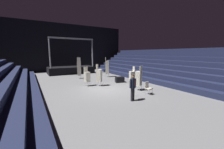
{
  "coord_description": "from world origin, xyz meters",
  "views": [
    {
      "loc": [
        -5.5,
        -10.05,
        3.06
      ],
      "look_at": [
        0.04,
        -0.79,
        1.4
      ],
      "focal_mm": 22.28,
      "sensor_mm": 36.0,
      "label": 1
    }
  ],
  "objects_px": {
    "chair_stack_front_right": "(139,78)",
    "chair_stack_mid_left": "(132,76)",
    "loose_chair_near_man": "(148,87)",
    "stage_riser": "(71,69)",
    "chair_stack_mid_right": "(107,67)",
    "chair_stack_mid_centre": "(79,68)",
    "man_with_tie": "(133,86)",
    "chair_stack_front_left": "(99,75)",
    "equipment_road_case": "(120,80)",
    "chair_stack_rear_left": "(87,76)"
  },
  "relations": [
    {
      "from": "chair_stack_front_left",
      "to": "loose_chair_near_man",
      "type": "bearing_deg",
      "value": 72.96
    },
    {
      "from": "man_with_tie",
      "to": "chair_stack_mid_right",
      "type": "height_order",
      "value": "chair_stack_mid_right"
    },
    {
      "from": "man_with_tie",
      "to": "equipment_road_case",
      "type": "relative_size",
      "value": 1.92
    },
    {
      "from": "stage_riser",
      "to": "man_with_tie",
      "type": "bearing_deg",
      "value": -89.63
    },
    {
      "from": "chair_stack_front_right",
      "to": "chair_stack_mid_centre",
      "type": "relative_size",
      "value": 0.8
    },
    {
      "from": "chair_stack_front_right",
      "to": "chair_stack_mid_left",
      "type": "height_order",
      "value": "chair_stack_front_right"
    },
    {
      "from": "stage_riser",
      "to": "chair_stack_front_right",
      "type": "relative_size",
      "value": 3.22
    },
    {
      "from": "chair_stack_front_right",
      "to": "loose_chair_near_man",
      "type": "bearing_deg",
      "value": -119.5
    },
    {
      "from": "stage_riser",
      "to": "loose_chair_near_man",
      "type": "distance_m",
      "value": 14.3
    },
    {
      "from": "chair_stack_front_left",
      "to": "loose_chair_near_man",
      "type": "distance_m",
      "value": 4.77
    },
    {
      "from": "chair_stack_mid_left",
      "to": "chair_stack_mid_right",
      "type": "relative_size",
      "value": 0.7
    },
    {
      "from": "chair_stack_mid_right",
      "to": "chair_stack_rear_left",
      "type": "xyz_separation_m",
      "value": [
        -4.07,
        -3.46,
        -0.38
      ]
    },
    {
      "from": "chair_stack_front_right",
      "to": "chair_stack_rear_left",
      "type": "relative_size",
      "value": 1.14
    },
    {
      "from": "stage_riser",
      "to": "man_with_tie",
      "type": "distance_m",
      "value": 14.73
    },
    {
      "from": "chair_stack_mid_centre",
      "to": "chair_stack_front_right",
      "type": "bearing_deg",
      "value": -55.87
    },
    {
      "from": "man_with_tie",
      "to": "chair_stack_front_left",
      "type": "distance_m",
      "value": 4.88
    },
    {
      "from": "chair_stack_front_right",
      "to": "equipment_road_case",
      "type": "relative_size",
      "value": 2.28
    },
    {
      "from": "chair_stack_mid_right",
      "to": "chair_stack_rear_left",
      "type": "relative_size",
      "value": 1.43
    },
    {
      "from": "loose_chair_near_man",
      "to": "chair_stack_front_right",
      "type": "bearing_deg",
      "value": -105.76
    },
    {
      "from": "chair_stack_rear_left",
      "to": "stage_riser",
      "type": "bearing_deg",
      "value": -106.38
    },
    {
      "from": "chair_stack_front_left",
      "to": "chair_stack_rear_left",
      "type": "relative_size",
      "value": 1.14
    },
    {
      "from": "chair_stack_front_right",
      "to": "chair_stack_mid_centre",
      "type": "distance_m",
      "value": 8.18
    },
    {
      "from": "chair_stack_front_right",
      "to": "chair_stack_mid_centre",
      "type": "bearing_deg",
      "value": 85.46
    },
    {
      "from": "stage_riser",
      "to": "chair_stack_mid_right",
      "type": "relative_size",
      "value": 2.58
    },
    {
      "from": "chair_stack_front_right",
      "to": "chair_stack_mid_left",
      "type": "bearing_deg",
      "value": 43.42
    },
    {
      "from": "chair_stack_mid_left",
      "to": "chair_stack_front_left",
      "type": "bearing_deg",
      "value": 79.02
    },
    {
      "from": "chair_stack_mid_right",
      "to": "chair_stack_rear_left",
      "type": "bearing_deg",
      "value": -17.99
    },
    {
      "from": "chair_stack_front_right",
      "to": "loose_chair_near_man",
      "type": "height_order",
      "value": "chair_stack_front_right"
    },
    {
      "from": "chair_stack_front_left",
      "to": "chair_stack_rear_left",
      "type": "bearing_deg",
      "value": -72.12
    },
    {
      "from": "man_with_tie",
      "to": "chair_stack_mid_right",
      "type": "distance_m",
      "value": 9.42
    },
    {
      "from": "man_with_tie",
      "to": "chair_stack_mid_left",
      "type": "distance_m",
      "value": 4.69
    },
    {
      "from": "chair_stack_rear_left",
      "to": "loose_chair_near_man",
      "type": "distance_m",
      "value": 5.72
    },
    {
      "from": "loose_chair_near_man",
      "to": "chair_stack_mid_right",
      "type": "bearing_deg",
      "value": -106.5
    },
    {
      "from": "stage_riser",
      "to": "chair_stack_front_left",
      "type": "bearing_deg",
      "value": -89.71
    },
    {
      "from": "stage_riser",
      "to": "chair_stack_mid_right",
      "type": "height_order",
      "value": "stage_riser"
    },
    {
      "from": "stage_riser",
      "to": "chair_stack_rear_left",
      "type": "height_order",
      "value": "stage_riser"
    },
    {
      "from": "chair_stack_mid_right",
      "to": "man_with_tie",
      "type": "bearing_deg",
      "value": 12.8
    },
    {
      "from": "chair_stack_front_left",
      "to": "chair_stack_front_right",
      "type": "distance_m",
      "value": 3.74
    },
    {
      "from": "chair_stack_front_right",
      "to": "chair_stack_mid_left",
      "type": "distance_m",
      "value": 2.05
    },
    {
      "from": "chair_stack_mid_right",
      "to": "stage_riser",
      "type": "bearing_deg",
      "value": -119.94
    },
    {
      "from": "man_with_tie",
      "to": "loose_chair_near_man",
      "type": "height_order",
      "value": "man_with_tie"
    },
    {
      "from": "chair_stack_mid_left",
      "to": "loose_chair_near_man",
      "type": "distance_m",
      "value": 3.28
    },
    {
      "from": "chair_stack_front_right",
      "to": "chair_stack_rear_left",
      "type": "bearing_deg",
      "value": 107.7
    },
    {
      "from": "chair_stack_mid_right",
      "to": "chair_stack_front_left",
      "type": "bearing_deg",
      "value": -5.78
    },
    {
      "from": "man_with_tie",
      "to": "chair_stack_front_left",
      "type": "bearing_deg",
      "value": -106.86
    },
    {
      "from": "chair_stack_mid_centre",
      "to": "chair_stack_rear_left",
      "type": "height_order",
      "value": "chair_stack_mid_centre"
    },
    {
      "from": "chair_stack_front_right",
      "to": "stage_riser",
      "type": "bearing_deg",
      "value": 76.9
    },
    {
      "from": "chair_stack_front_right",
      "to": "chair_stack_rear_left",
      "type": "xyz_separation_m",
      "value": [
        -3.11,
        3.66,
        -0.13
      ]
    },
    {
      "from": "chair_stack_mid_left",
      "to": "chair_stack_mid_right",
      "type": "distance_m",
      "value": 5.25
    },
    {
      "from": "equipment_road_case",
      "to": "chair_stack_front_right",
      "type": "bearing_deg",
      "value": -97.16
    }
  ]
}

